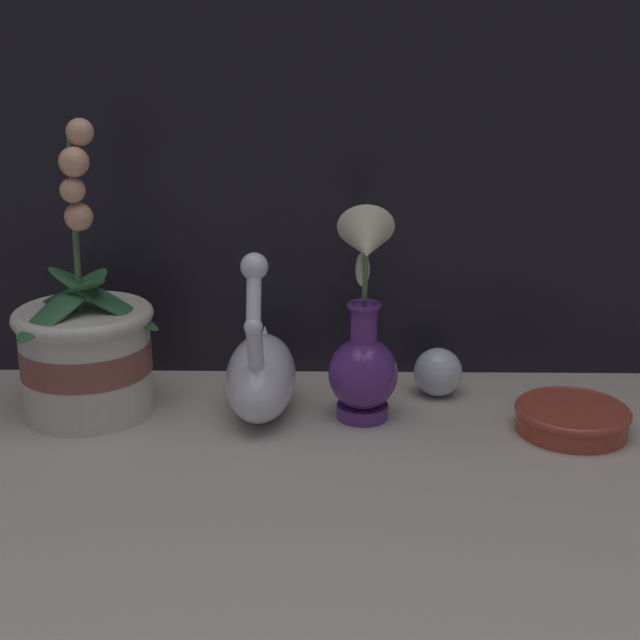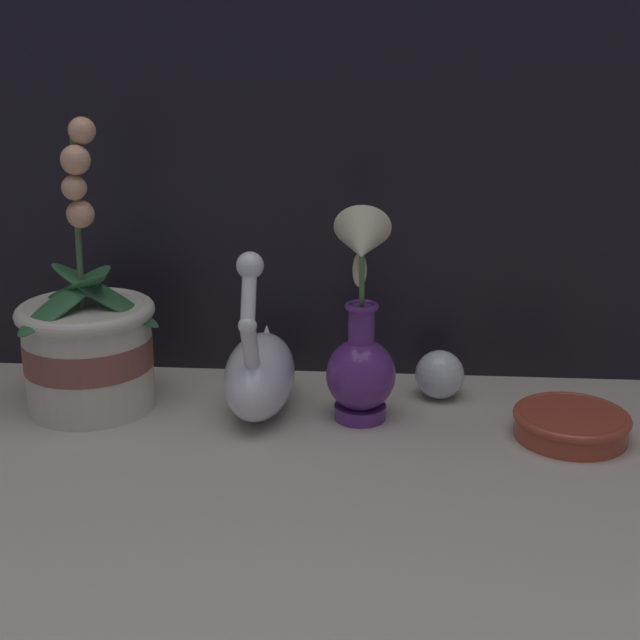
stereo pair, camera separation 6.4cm
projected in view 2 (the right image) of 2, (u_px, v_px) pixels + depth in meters
name	position (u px, v px, depth m)	size (l,w,h in m)	color
ground_plane	(323.00, 462.00, 1.05)	(2.80, 2.80, 0.00)	#BCB2A3
orchid_potted_plant	(88.00, 344.00, 1.19)	(0.20, 0.20, 0.39)	beige
swan_figurine	(260.00, 370.00, 1.18)	(0.09, 0.20, 0.23)	white
blue_vase	(361.00, 346.00, 1.14)	(0.09, 0.12, 0.29)	#602D7F
glass_sphere	(440.00, 375.00, 1.23)	(0.07, 0.07, 0.07)	silver
amber_dish	(571.00, 423.00, 1.11)	(0.15, 0.15, 0.03)	#A8422D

